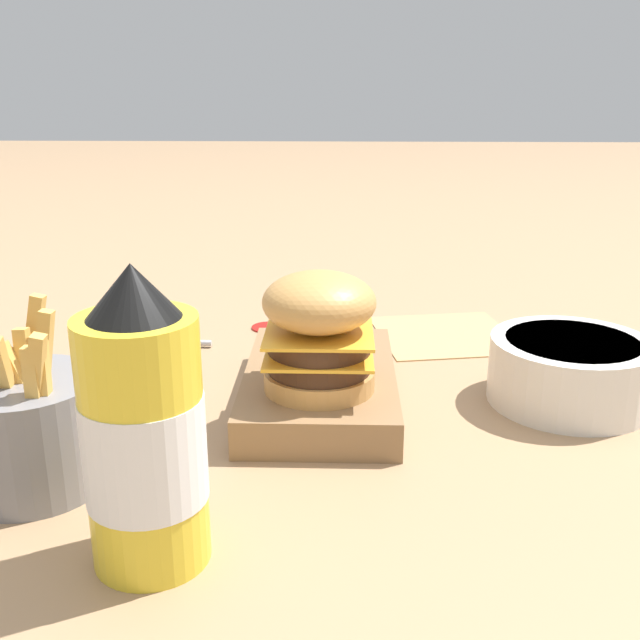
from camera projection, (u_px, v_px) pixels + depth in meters
name	position (u px, v px, depth m)	size (l,w,h in m)	color
ground_plane	(379.00, 394.00, 0.76)	(6.00, 6.00, 0.00)	#9E7A56
serving_board	(320.00, 385.00, 0.73)	(0.24, 0.15, 0.04)	olive
burger	(319.00, 331.00, 0.67)	(0.10, 0.10, 0.11)	tan
ketchup_bottle	(144.00, 434.00, 0.47)	(0.08, 0.08, 0.20)	yellow
fries_basket	(29.00, 430.00, 0.58)	(0.11, 0.11, 0.15)	slate
side_bowl	(570.00, 370.00, 0.73)	(0.16, 0.16, 0.06)	silver
spoon	(125.00, 341.00, 0.89)	(0.03, 0.15, 0.01)	#B2B2B7
ketchup_puddle	(268.00, 327.00, 0.95)	(0.04, 0.04, 0.00)	#9E140F
parchment_square	(445.00, 334.00, 0.93)	(0.19, 0.19, 0.00)	tan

